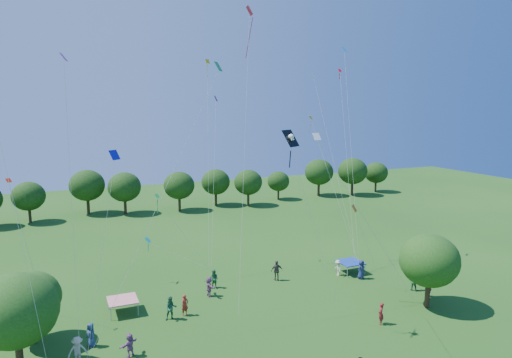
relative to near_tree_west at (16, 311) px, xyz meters
The scene contains 37 objects.
near_tree_west is the anchor object (origin of this frame).
near_tree_north 4.12m from the near_tree_west, 82.11° to the left, with size 3.86×3.86×4.96m.
near_tree_east 29.18m from the near_tree_west, ahead, with size 4.64×4.64×5.96m.
treeline 42.99m from the near_tree_west, 72.08° to the left, with size 88.01×8.77×6.77m.
tent_red_stripe 9.69m from the near_tree_west, 43.62° to the left, with size 2.20×2.20×1.10m.
tent_blue 28.88m from the near_tree_west, 13.53° to the left, with size 2.20×2.20×1.10m.
crowd_person_0 5.58m from the near_tree_west, 25.34° to the left, with size 0.81×0.44×1.65m, color navy.
crowd_person_1 24.25m from the near_tree_west, ahead, with size 0.61×0.39×1.64m, color maroon.
crowd_person_2 10.99m from the near_tree_west, 20.68° to the left, with size 0.90×0.48×1.82m, color #2B6443.
crowd_person_3 4.51m from the near_tree_west, ahead, with size 1.19×0.54×1.83m, color beige.
crowd_person_4 22.18m from the near_tree_west, 20.59° to the left, with size 1.10×0.50×1.87m, color #463C38.
crowd_person_5 7.11m from the near_tree_west, ahead, with size 1.44×0.51×1.54m, color #8D5288.
crowd_person_7 30.90m from the near_tree_west, ahead, with size 0.67×0.43×1.78m, color #9E1C3F.
crowd_person_8 17.13m from the near_tree_west, 29.25° to the left, with size 0.82×0.44×1.66m, color #2A633B.
crowd_person_9 27.43m from the near_tree_west, 13.95° to the left, with size 0.98×0.44×1.50m, color beige.
crowd_person_10 11.12m from the near_tree_west, 100.28° to the left, with size 1.11×0.51×1.90m, color #3E3A31.
crowd_person_11 15.66m from the near_tree_west, 26.07° to the left, with size 1.60×0.57×1.71m, color #935582.
crowd_person_12 28.57m from the near_tree_west, 10.15° to the left, with size 0.88×0.48×1.79m, color navy.
crowd_person_13 12.13m from the near_tree_west, 20.03° to the left, with size 0.62×0.40×1.65m, color maroon.
crowd_person_14 30.71m from the near_tree_west, ahead, with size 0.83×0.45×1.69m, color #245538.
pirate_kite 19.64m from the near_tree_west, ahead, with size 4.77×1.30×12.99m.
red_high_kite 22.31m from the near_tree_west, 13.30° to the left, with size 3.06×5.08×21.96m.
small_kite_0 33.65m from the near_tree_west, 21.12° to the left, with size 2.85×7.63×18.53m.
small_kite_1 26.11m from the near_tree_west, ahead, with size 3.26×0.79×6.31m.
small_kite_2 23.65m from the near_tree_west, 40.35° to the left, with size 1.98×5.20×19.06m.
small_kite_3 16.15m from the near_tree_west, 45.34° to the left, with size 4.30×2.32×6.87m.
small_kite_4 34.40m from the near_tree_west, 20.11° to the left, with size 2.08×6.32×20.58m.
small_kite_5 10.54m from the near_tree_west, 27.16° to the right, with size 0.43×0.79×17.31m.
small_kite_6 31.73m from the near_tree_west, 22.94° to the left, with size 1.80×6.80×17.93m.
small_kite_7 15.42m from the near_tree_west, 48.94° to the left, with size 5.25×2.19×2.93m.
small_kite_8 8.30m from the near_tree_west, 90.73° to the left, with size 1.54×2.18×9.64m.
small_kite_9 9.34m from the near_tree_west, 81.25° to the right, with size 2.40×2.80×17.18m.
small_kite_10 29.46m from the near_tree_west, 21.25° to the left, with size 2.45×5.79×13.66m.
small_kite_11 14.10m from the near_tree_west, 25.49° to the right, with size 7.39×3.55×16.84m.
small_kite_12 9.09m from the near_tree_west, 23.95° to the right, with size 2.38×0.79×12.15m.
small_kite_13 23.93m from the near_tree_west, 40.06° to the left, with size 2.74×5.85×15.62m.
small_kite_14 20.95m from the near_tree_west, 15.65° to the right, with size 10.89×3.17×13.06m.
Camera 1 is at (-11.90, -13.88, 15.76)m, focal length 32.00 mm.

